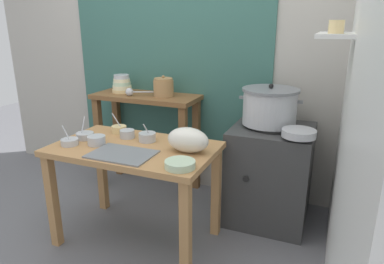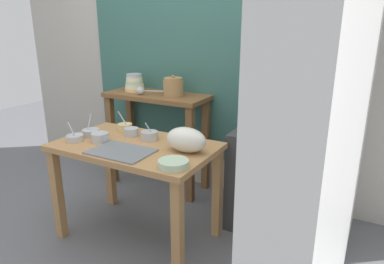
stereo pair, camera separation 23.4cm
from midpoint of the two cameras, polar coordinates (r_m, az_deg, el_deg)
The scene contains 21 objects.
ground_plane at distance 2.75m, azimuth -7.71°, elevation -16.36°, with size 9.00×9.00×0.00m, color slate.
wall_back at distance 3.20m, azimuth 4.43°, elevation 13.49°, with size 4.40×0.12×2.60m.
wall_right at distance 2.03m, azimuth 28.98°, elevation 9.07°, with size 0.30×3.20×2.60m.
prep_table at distance 2.46m, azimuth -6.44°, elevation -4.45°, with size 1.10×0.66×0.72m.
back_shelf_table at distance 3.24m, azimuth -3.65°, elevation 2.36°, with size 0.96×0.40×0.90m.
stove_block at distance 2.81m, azimuth 15.74°, elevation -7.13°, with size 0.60×0.61×0.78m.
steamer_pot at distance 2.67m, azimuth 15.94°, elevation 3.69°, with size 0.47×0.42×0.31m.
clay_pot at distance 3.09m, azimuth -0.89°, elevation 7.32°, with size 0.18×0.18×0.18m.
bowl_stack_enamel at distance 3.33m, azimuth -7.36°, elevation 7.82°, with size 0.18×0.18×0.16m.
ladle at distance 3.16m, azimuth -6.07°, elevation 6.64°, with size 0.29×0.14×0.07m.
serving_tray at distance 2.28m, azimuth -8.61°, elevation -3.21°, with size 0.40×0.28×0.01m, color slate.
plastic_bag at distance 2.24m, azimuth 2.03°, elevation -1.32°, with size 0.28×0.16×0.16m, color silver.
wide_pan at distance 2.43m, azimuth 20.09°, elevation -0.76°, with size 0.23×0.23×0.05m, color #B7BABF.
prep_bowl_0 at distance 2.56m, azimuth -16.09°, elevation -0.91°, with size 0.12×0.12×0.14m.
prep_bowl_1 at distance 2.60m, azimuth -7.31°, elevation 0.04°, with size 0.11×0.11×0.06m.
prep_bowl_2 at distance 2.51m, azimuth -12.17°, elevation -0.81°, with size 0.12×0.12×0.06m.
prep_bowl_3 at distance 2.72m, azimuth -8.46°, elevation 0.79°, with size 0.11×0.11×0.16m.
prep_bowl_4 at distance 2.66m, azimuth -13.74°, elevation -0.04°, with size 0.13×0.13×0.16m.
prep_bowl_5 at distance 2.47m, azimuth 1.07°, elevation -0.92°, with size 0.13×0.13×0.04m.
prep_bowl_6 at distance 2.49m, azimuth -4.26°, elevation -0.57°, with size 0.12×0.12×0.14m.
prep_bowl_7 at distance 2.02m, azimuth 0.27°, elevation -5.18°, with size 0.18×0.18×0.04m.
Camera 2 is at (1.49, -1.77, 1.52)m, focal length 32.81 mm.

